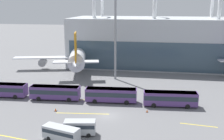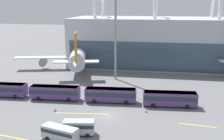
{
  "view_description": "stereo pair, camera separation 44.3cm",
  "coord_description": "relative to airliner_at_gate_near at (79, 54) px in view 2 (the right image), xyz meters",
  "views": [
    {
      "loc": [
        9.33,
        -49.42,
        21.09
      ],
      "look_at": [
        -2.8,
        20.93,
        4.0
      ],
      "focal_mm": 45.0,
      "sensor_mm": 36.0,
      "label": 1
    },
    {
      "loc": [
        9.76,
        -49.34,
        21.09
      ],
      "look_at": [
        -2.8,
        20.93,
        4.0
      ],
      "focal_mm": 45.0,
      "sensor_mm": 36.0,
      "label": 2
    }
  ],
  "objects": [
    {
      "name": "ground_plane",
      "position": [
        17.03,
        -38.24,
        -4.67
      ],
      "size": [
        440.0,
        440.0,
        0.0
      ],
      "primitive_type": "plane",
      "color": "slate"
    },
    {
      "name": "airliner_at_gate_near",
      "position": [
        0.0,
        0.0,
        0.0
      ],
      "size": [
        40.79,
        38.68,
        13.3
      ],
      "rotation": [
        0.0,
        0.0,
        1.82
      ],
      "color": "silver",
      "rests_on": "ground_plane"
    },
    {
      "name": "shuttle_bus_0",
      "position": [
        -8.83,
        -31.19,
        -2.83
      ],
      "size": [
        11.18,
        3.18,
        3.11
      ],
      "rotation": [
        0.0,
        0.0,
        0.05
      ],
      "color": "#56387A",
      "rests_on": "ground_plane"
    },
    {
      "name": "shuttle_bus_1",
      "position": [
        3.75,
        -31.1,
        -2.83
      ],
      "size": [
        11.19,
        3.26,
        3.11
      ],
      "rotation": [
        0.0,
        0.0,
        0.06
      ],
      "color": "#56387A",
      "rests_on": "ground_plane"
    },
    {
      "name": "shuttle_bus_2",
      "position": [
        16.33,
        -30.63,
        -2.83
      ],
      "size": [
        11.22,
        3.41,
        3.11
      ],
      "rotation": [
        0.0,
        0.0,
        0.07
      ],
      "color": "#56387A",
      "rests_on": "ground_plane"
    },
    {
      "name": "shuttle_bus_3",
      "position": [
        28.91,
        -30.94,
        -2.83
      ],
      "size": [
        11.22,
        3.42,
        3.11
      ],
      "rotation": [
        0.0,
        0.0,
        0.08
      ],
      "color": "#56387A",
      "rests_on": "ground_plane"
    },
    {
      "name": "service_van_foreground",
      "position": [
        14.0,
        -46.81,
        -3.23
      ],
      "size": [
        5.34,
        2.78,
        2.46
      ],
      "rotation": [
        0.0,
        0.0,
        0.17
      ],
      "color": "#B2B7BC",
      "rests_on": "ground_plane"
    },
    {
      "name": "service_van_crossing",
      "position": [
        11.62,
        -49.18,
        -3.32
      ],
      "size": [
        6.3,
        3.5,
        2.28
      ],
      "rotation": [
        0.0,
        0.0,
        -0.27
      ],
      "color": "#B2B7BC",
      "rests_on": "ground_plane"
    },
    {
      "name": "floodlight_mast",
      "position": [
        14.17,
        -11.45,
        10.56
      ],
      "size": [
        2.19,
        2.19,
        25.69
      ],
      "color": "gray",
      "rests_on": "ground_plane"
    },
    {
      "name": "lane_stripe_0",
      "position": [
        33.68,
        -39.68,
        -4.66
      ],
      "size": [
        6.38,
        0.98,
        0.01
      ],
      "primitive_type": "cube",
      "rotation": [
        0.0,
        0.0,
        -0.12
      ],
      "color": "yellow",
      "rests_on": "ground_plane"
    },
    {
      "name": "lane_stripe_1",
      "position": [
        11.93,
        -37.94,
        -4.66
      ],
      "size": [
        10.43,
        1.35,
        0.01
      ],
      "primitive_type": "cube",
      "rotation": [
        0.0,
        0.0,
        0.11
      ],
      "color": "yellow",
      "rests_on": "ground_plane"
    },
    {
      "name": "lane_stripe_2",
      "position": [
        9.28,
        -30.45,
        -4.66
      ],
      "size": [
        6.36,
        2.24,
        0.01
      ],
      "primitive_type": "cube",
      "rotation": [
        0.0,
        0.0,
        0.31
      ],
      "color": "yellow",
      "rests_on": "ground_plane"
    },
    {
      "name": "lane_stripe_3",
      "position": [
        2.23,
        -49.38,
        -4.66
      ],
      "size": [
        9.33,
        1.86,
        0.01
      ],
      "primitive_type": "cube",
      "rotation": [
        0.0,
        0.0,
        -0.17
      ],
      "color": "yellow",
      "rests_on": "ground_plane"
    },
    {
      "name": "traffic_cone_0",
      "position": [
        24.37,
        -35.15,
        -4.34
      ],
      "size": [
        0.44,
        0.44,
        0.66
      ],
      "color": "black",
      "rests_on": "ground_plane"
    },
    {
      "name": "traffic_cone_1",
      "position": [
        6.31,
        -37.68,
        -4.36
      ],
      "size": [
        0.54,
        0.54,
        0.64
      ],
      "color": "black",
      "rests_on": "ground_plane"
    }
  ]
}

